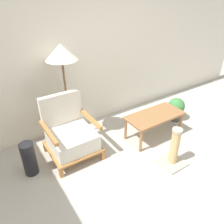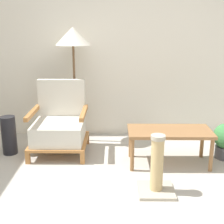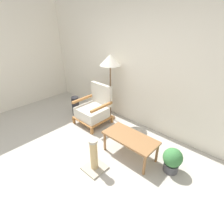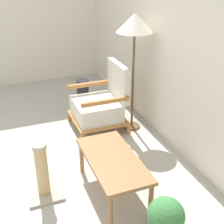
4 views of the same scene
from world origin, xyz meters
The scene contains 8 objects.
ground_plane centered at (0.00, 0.00, 0.00)m, with size 14.00×14.00×0.00m, color #B7B2A8.
wall_back centered at (0.00, 2.22, 1.35)m, with size 8.00×0.06×2.70m.
armchair centered at (-0.73, 1.52, 0.34)m, with size 0.69×0.68×0.88m.
floor_lamp centered at (-0.57, 1.92, 1.36)m, with size 0.45×0.45×1.53m.
coffee_table centered at (0.59, 1.18, 0.36)m, with size 0.94×0.46×0.41m.
vase centered at (-1.35, 1.46, 0.24)m, with size 0.18×0.18×0.48m, color black.
potted_plant centered at (1.30, 1.35, 0.23)m, with size 0.31×0.31×0.43m.
scratching_post centered at (0.36, 0.54, 0.22)m, with size 0.34×0.34×0.58m.
Camera 3 is at (1.99, -0.80, 2.20)m, focal length 28.00 mm.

